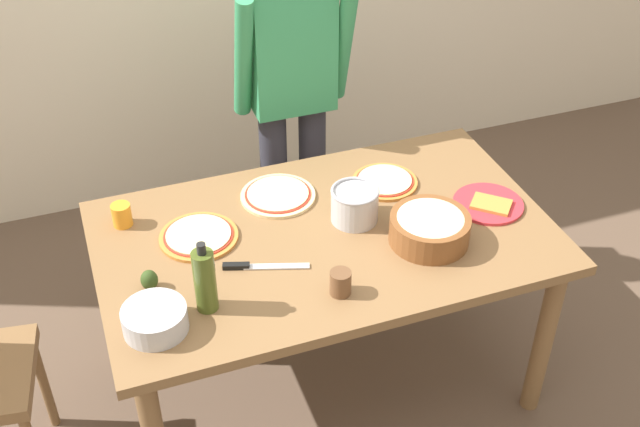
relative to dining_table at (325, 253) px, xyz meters
The scene contains 15 objects.
ground 0.67m from the dining_table, ahead, with size 8.00×8.00×0.00m, color brown.
dining_table is the anchor object (origin of this frame).
person_cook 0.81m from the dining_table, 80.32° to the left, with size 0.49×0.25×1.62m.
pizza_raw_on_board 0.30m from the dining_table, 109.02° to the left, with size 0.28×0.28×0.02m.
pizza_cooked_on_tray 0.45m from the dining_table, 164.11° to the left, with size 0.28×0.28×0.02m.
pizza_second_cooked 0.40m from the dining_table, 33.24° to the left, with size 0.25×0.25×0.02m.
plate_with_slice 0.64m from the dining_table, ahead, with size 0.26×0.26×0.02m.
popcorn_bowl 0.39m from the dining_table, 26.64° to the right, with size 0.28×0.28×0.11m.
mixing_bowl_steel 0.71m from the dining_table, 157.24° to the right, with size 0.20×0.20×0.08m.
olive_oil_bottle 0.57m from the dining_table, 154.11° to the right, with size 0.07×0.07×0.26m.
steel_pot 0.21m from the dining_table, 17.16° to the left, with size 0.17×0.17×0.13m.
cup_orange 0.74m from the dining_table, 156.33° to the left, with size 0.07×0.07×0.09m, color orange.
cup_small_brown 0.34m from the dining_table, 100.98° to the right, with size 0.07×0.07×0.09m, color brown.
chef_knife 0.32m from the dining_table, 160.80° to the right, with size 0.28×0.11×0.02m.
avocado 0.65m from the dining_table, behind, with size 0.06×0.06×0.07m, color #2D4219.
Camera 1 is at (-0.76, -2.07, 2.50)m, focal length 44.62 mm.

